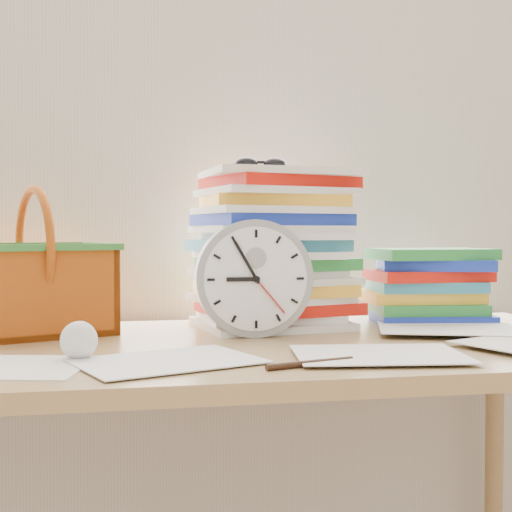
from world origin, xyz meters
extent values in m
cube|color=silver|center=(0.00, 2.00, 1.35)|extent=(4.00, 0.04, 2.70)
cube|color=silver|center=(0.00, 1.98, 1.30)|extent=(2.40, 0.01, 2.50)
cube|color=#9B7A49|center=(0.00, 1.60, 0.73)|extent=(1.40, 0.70, 0.03)
cylinder|color=#9B7A49|center=(0.65, 1.90, 0.36)|extent=(0.04, 0.04, 0.72)
cylinder|color=gray|center=(0.00, 1.67, 0.86)|extent=(0.23, 0.05, 0.23)
sphere|color=white|center=(-0.32, 1.47, 0.78)|extent=(0.06, 0.06, 0.06)
cylinder|color=black|center=(0.03, 1.35, 0.76)|extent=(0.15, 0.05, 0.01)
camera|label=1|loc=(-0.25, 0.31, 0.96)|focal=50.00mm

